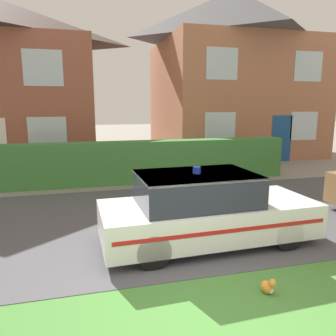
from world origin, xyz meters
The scene contains 7 objects.
ground_plane centered at (0.00, 0.00, 0.00)m, with size 80.00×80.00×0.00m, color gray.
road_strip centered at (0.00, 3.50, 0.01)m, with size 28.00×5.53×0.01m, color #4C4C51.
lawn_verge centered at (0.00, -0.13, 0.00)m, with size 28.00×1.72×0.01m, color #478438.
garden_hedge centered at (0.78, 7.15, 0.70)m, with size 9.43×0.64×1.39m, color #3D7F38.
police_car centered at (0.70, 1.95, 0.66)m, with size 4.04×1.71×1.47m.
cat centered at (0.96, 0.13, 0.11)m, with size 0.19×0.31×0.26m.
house_right centered at (6.36, 12.98, 4.24)m, with size 7.93×7.03×8.31m.
Camera 1 is at (-1.41, -3.52, 2.58)m, focal length 35.00 mm.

